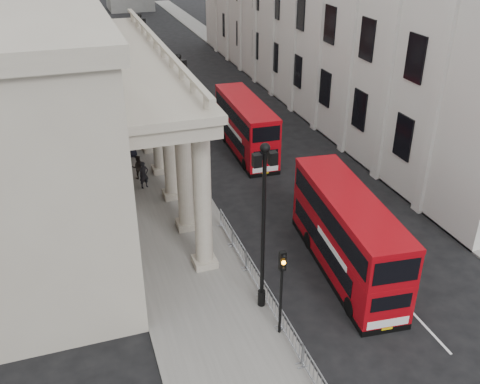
{
  "coord_description": "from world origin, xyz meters",
  "views": [
    {
      "loc": [
        -7.92,
        -14.62,
        16.8
      ],
      "look_at": [
        0.52,
        10.54,
        2.72
      ],
      "focal_mm": 40.0,
      "sensor_mm": 36.0,
      "label": 1
    }
  ],
  "objects": [
    {
      "name": "ground",
      "position": [
        0.0,
        0.0,
        0.0
      ],
      "size": [
        260.0,
        260.0,
        0.0
      ],
      "primitive_type": "plane",
      "color": "black",
      "rests_on": "ground"
    },
    {
      "name": "sidewalk_west",
      "position": [
        -3.0,
        30.0,
        0.06
      ],
      "size": [
        6.0,
        140.0,
        0.12
      ],
      "primitive_type": "cube",
      "color": "slate",
      "rests_on": "ground"
    },
    {
      "name": "sidewalk_east",
      "position": [
        13.5,
        30.0,
        0.06
      ],
      "size": [
        3.0,
        140.0,
        0.12
      ],
      "primitive_type": "cube",
      "color": "slate",
      "rests_on": "ground"
    },
    {
      "name": "kerb",
      "position": [
        -0.05,
        30.0,
        0.07
      ],
      "size": [
        0.2,
        140.0,
        0.14
      ],
      "primitive_type": "cube",
      "color": "slate",
      "rests_on": "ground"
    },
    {
      "name": "portico_building",
      "position": [
        -10.5,
        18.0,
        6.0
      ],
      "size": [
        9.0,
        28.0,
        12.0
      ],
      "primitive_type": "cube",
      "color": "#A59B8B",
      "rests_on": "ground"
    },
    {
      "name": "lamp_post_south",
      "position": [
        -0.6,
        4.0,
        4.91
      ],
      "size": [
        1.05,
        0.44,
        8.32
      ],
      "color": "black",
      "rests_on": "sidewalk_west"
    },
    {
      "name": "lamp_post_mid",
      "position": [
        -0.6,
        20.0,
        4.91
      ],
      "size": [
        1.05,
        0.44,
        8.32
      ],
      "color": "black",
      "rests_on": "sidewalk_west"
    },
    {
      "name": "lamp_post_north",
      "position": [
        -0.6,
        36.0,
        4.91
      ],
      "size": [
        1.05,
        0.44,
        8.32
      ],
      "color": "black",
      "rests_on": "sidewalk_west"
    },
    {
      "name": "traffic_light",
      "position": [
        -0.5,
        1.98,
        3.11
      ],
      "size": [
        0.28,
        0.33,
        4.3
      ],
      "color": "black",
      "rests_on": "sidewalk_west"
    },
    {
      "name": "crowd_barriers",
      "position": [
        -0.35,
        2.23,
        0.67
      ],
      "size": [
        0.5,
        18.75,
        1.1
      ],
      "color": "gray",
      "rests_on": "sidewalk_west"
    },
    {
      "name": "bus_near",
      "position": [
        4.55,
        5.45,
        2.26
      ],
      "size": [
        3.41,
        10.23,
        4.33
      ],
      "rotation": [
        0.0,
        0.0,
        -0.1
      ],
      "color": "#9C070F",
      "rests_on": "ground"
    },
    {
      "name": "bus_far",
      "position": [
        4.74,
        21.77,
        2.15
      ],
      "size": [
        2.59,
        9.58,
        4.11
      ],
      "rotation": [
        0.0,
        0.0,
        -0.03
      ],
      "color": "#AA0710",
      "rests_on": "ground"
    },
    {
      "name": "pedestrian_a",
      "position": [
        -3.82,
        17.88,
        1.06
      ],
      "size": [
        0.8,
        0.65,
        1.88
      ],
      "primitive_type": "imported",
      "rotation": [
        0.0,
        0.0,
        0.34
      ],
      "color": "black",
      "rests_on": "sidewalk_west"
    },
    {
      "name": "pedestrian_b",
      "position": [
        -3.98,
        19.4,
        0.97
      ],
      "size": [
        0.87,
        0.7,
        1.71
      ],
      "primitive_type": "imported",
      "rotation": [
        0.0,
        0.0,
        3.07
      ],
      "color": "black",
      "rests_on": "sidewalk_west"
    },
    {
      "name": "pedestrian_c",
      "position": [
        -3.84,
        23.24,
        1.06
      ],
      "size": [
        1.01,
        0.76,
        1.87
      ],
      "primitive_type": "imported",
      "rotation": [
        0.0,
        0.0,
        6.1
      ],
      "color": "black",
      "rests_on": "sidewalk_west"
    }
  ]
}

